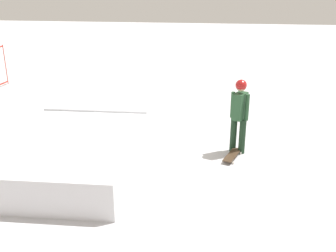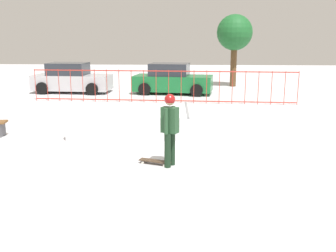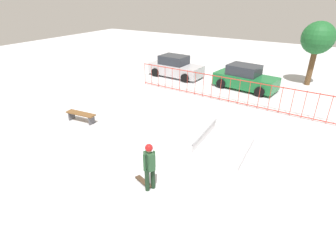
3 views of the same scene
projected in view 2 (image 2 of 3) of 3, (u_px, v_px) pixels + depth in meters
name	position (u px, v px, depth m)	size (l,w,h in m)	color
ground_plane	(149.00, 138.00, 11.77)	(60.00, 60.00, 0.00)	silver
skate_ramp	(146.00, 121.00, 12.58)	(5.49, 2.80, 0.74)	silver
skater	(170.00, 125.00, 9.02)	(0.44, 0.40, 1.73)	black
skateboard	(155.00, 161.00, 9.36)	(0.82, 0.45, 0.09)	#3F2D1E
perimeter_fence	(162.00, 86.00, 17.78)	(12.11, 0.68, 1.50)	#B22D23
parked_car_silver	(71.00, 79.00, 21.01)	(4.20, 2.12, 1.60)	#B7B7BC
parked_car_green	(172.00, 80.00, 20.60)	(4.29, 2.35, 1.60)	#196B33
distant_tree	(235.00, 34.00, 23.02)	(2.11, 2.11, 4.26)	brown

